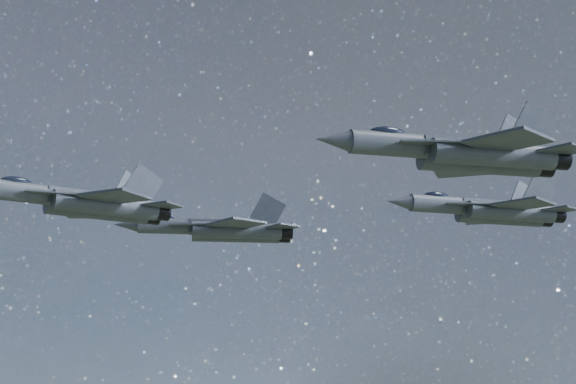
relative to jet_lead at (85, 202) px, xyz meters
name	(u,v)px	position (x,y,z in m)	size (l,w,h in m)	color
jet_lead	(85,202)	(0.00, 0.00, 0.00)	(19.07, 13.00, 4.79)	#363C44
jet_left	(222,229)	(15.94, 17.02, 1.62)	(20.13, 13.87, 5.05)	#363C44
jet_right	(466,153)	(20.02, -29.00, -1.68)	(16.34, 11.53, 4.14)	#363C44
jet_slot	(491,210)	(33.37, -9.30, -0.42)	(16.64, 11.85, 4.24)	#363C44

